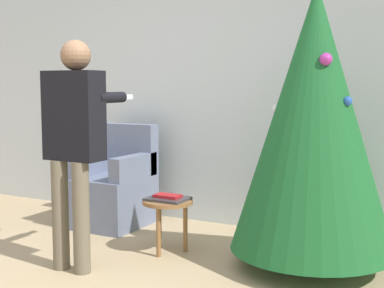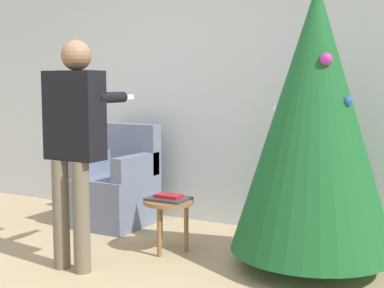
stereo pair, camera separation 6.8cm
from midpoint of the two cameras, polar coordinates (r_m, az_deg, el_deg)
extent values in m
cube|color=silver|center=(5.13, 2.48, 6.53)|extent=(8.00, 0.06, 2.70)
cylinder|color=brown|center=(4.08, 13.03, -11.87)|extent=(0.10, 0.10, 0.14)
cone|color=#195B28|center=(3.88, 13.41, 2.60)|extent=(1.17, 1.17, 1.90)
sphere|color=#2856B2|center=(3.74, 16.80, 4.40)|extent=(0.06, 0.06, 0.06)
sphere|color=white|center=(4.00, 9.63, 3.66)|extent=(0.08, 0.08, 0.08)
sphere|color=#B23399|center=(3.72, 14.63, 8.76)|extent=(0.09, 0.09, 0.09)
cube|color=slate|center=(5.16, -7.91, -6.00)|extent=(0.63, 0.68, 0.47)
cube|color=slate|center=(5.30, -6.22, -0.44)|extent=(0.63, 0.14, 0.48)
cube|color=slate|center=(5.26, -10.18, -2.01)|extent=(0.12, 0.62, 0.22)
cube|color=slate|center=(4.95, -5.61, -2.44)|extent=(0.12, 0.62, 0.22)
cylinder|color=#6B604C|center=(4.01, -13.32, -7.30)|extent=(0.12, 0.12, 0.80)
cylinder|color=#6B604C|center=(3.88, -11.22, -7.69)|extent=(0.12, 0.12, 0.80)
cube|color=black|center=(3.88, -11.95, 2.99)|extent=(0.42, 0.20, 0.63)
sphere|color=#936B4C|center=(3.91, -11.74, 9.24)|extent=(0.22, 0.22, 0.22)
cylinder|color=black|center=(4.14, -12.16, 4.94)|extent=(0.08, 0.30, 0.08)
cylinder|color=black|center=(3.91, -8.16, 4.94)|extent=(0.08, 0.30, 0.08)
cube|color=white|center=(4.06, -6.53, 5.01)|extent=(0.04, 0.14, 0.04)
cylinder|color=olive|center=(4.27, -2.06, -6.18)|extent=(0.40, 0.40, 0.03)
cylinder|color=olive|center=(4.20, -3.05, -9.35)|extent=(0.04, 0.04, 0.39)
cylinder|color=olive|center=(4.32, -0.16, -8.91)|extent=(0.04, 0.04, 0.39)
cylinder|color=olive|center=(4.44, -2.94, -8.50)|extent=(0.04, 0.04, 0.39)
cube|color=#38383D|center=(4.26, -2.06, -5.85)|extent=(0.32, 0.25, 0.02)
cube|color=#B21E23|center=(4.26, -2.06, -5.56)|extent=(0.21, 0.12, 0.02)
camera|label=1|loc=(0.03, -89.49, 0.06)|focal=50.00mm
camera|label=2|loc=(0.03, 90.51, -0.06)|focal=50.00mm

